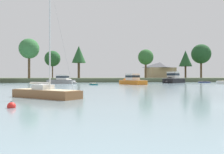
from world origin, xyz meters
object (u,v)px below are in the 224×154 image
object	(u,v)px
cruiser_orange	(131,82)
dinghy_teal	(94,84)
mooring_buoy_red	(11,106)
cruiser_black	(173,80)
dinghy_navy	(204,82)
sailboat_wood	(46,95)
cruiser_grey	(64,81)

from	to	relation	value
cruiser_orange	dinghy_teal	world-z (taller)	cruiser_orange
mooring_buoy_red	cruiser_black	bearing A→B (deg)	57.16
dinghy_teal	dinghy_navy	bearing A→B (deg)	22.10
cruiser_black	dinghy_navy	size ratio (longest dim) A/B	2.44
dinghy_teal	dinghy_navy	size ratio (longest dim) A/B	0.72
sailboat_wood	mooring_buoy_red	bearing A→B (deg)	-101.67
cruiser_grey	cruiser_black	world-z (taller)	cruiser_black
mooring_buoy_red	cruiser_grey	bearing A→B (deg)	87.21
sailboat_wood	cruiser_grey	bearing A→B (deg)	88.58
sailboat_wood	cruiser_orange	world-z (taller)	sailboat_wood
sailboat_wood	mooring_buoy_red	size ratio (longest dim) A/B	18.80
dinghy_navy	mooring_buoy_red	world-z (taller)	dinghy_navy
cruiser_grey	dinghy_teal	bearing A→B (deg)	-61.60
cruiser_orange	dinghy_teal	distance (m)	9.76
dinghy_teal	dinghy_navy	world-z (taller)	dinghy_navy
cruiser_black	dinghy_navy	xyz separation A→B (m)	(11.49, 2.74, -0.58)
cruiser_orange	mooring_buoy_red	size ratio (longest dim) A/B	18.23
cruiser_orange	cruiser_black	size ratio (longest dim) A/B	1.07
cruiser_grey	mooring_buoy_red	distance (m)	51.96
sailboat_wood	cruiser_grey	size ratio (longest dim) A/B	1.23
dinghy_teal	mooring_buoy_red	bearing A→B (deg)	-102.98
cruiser_grey	cruiser_orange	bearing A→B (deg)	-30.24
cruiser_orange	dinghy_navy	bearing A→B (deg)	23.62
sailboat_wood	cruiser_black	bearing A→B (deg)	54.52
dinghy_navy	cruiser_orange	bearing A→B (deg)	-156.38
cruiser_black	dinghy_navy	world-z (taller)	cruiser_black
dinghy_navy	sailboat_wood	bearing A→B (deg)	-132.44
cruiser_orange	cruiser_grey	size ratio (longest dim) A/B	1.19
cruiser_grey	dinghy_teal	xyz separation A→B (m)	(6.61, -12.23, -0.42)
dinghy_teal	mooring_buoy_red	world-z (taller)	mooring_buoy_red
cruiser_orange	cruiser_grey	xyz separation A→B (m)	(-15.90, 9.27, -0.02)
cruiser_black	dinghy_teal	bearing A→B (deg)	-154.06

